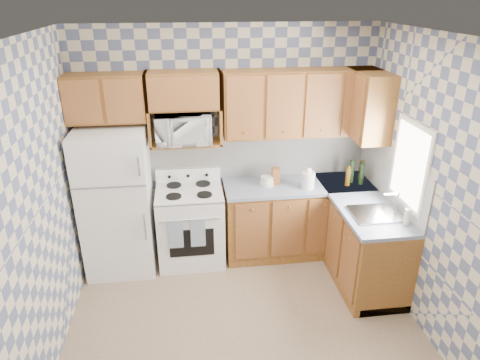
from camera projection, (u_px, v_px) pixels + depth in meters
name	position (u px, v px, depth m)	size (l,w,h in m)	color
floor	(245.00, 329.00, 4.15)	(3.40, 3.40, 0.00)	#7A654C
back_wall	(226.00, 144.00, 5.05)	(3.40, 0.02, 2.70)	slate
right_wall	(434.00, 194.00, 3.80)	(0.02, 3.20, 2.70)	slate
backsplash_back	(260.00, 154.00, 5.15)	(2.60, 0.01, 0.56)	white
backsplash_right	(391.00, 174.00, 4.59)	(0.01, 1.60, 0.56)	white
refrigerator	(117.00, 202.00, 4.79)	(0.75, 0.70, 1.68)	white
stove_body	(191.00, 226.00, 5.07)	(0.76, 0.65, 0.90)	white
cooktop	(189.00, 191.00, 4.88)	(0.76, 0.65, 0.03)	silver
backguard	(188.00, 174.00, 5.09)	(0.76, 0.08, 0.17)	white
dish_towel_left	(176.00, 234.00, 4.69)	(0.16, 0.03, 0.34)	navy
dish_towel_right	(198.00, 233.00, 4.72)	(0.16, 0.03, 0.34)	navy
base_cabinets_back	(297.00, 219.00, 5.25)	(1.75, 0.60, 0.88)	brown
base_cabinets_right	(357.00, 237.00, 4.86)	(0.60, 1.60, 0.88)	brown
countertop_back	(299.00, 185.00, 5.05)	(1.77, 0.63, 0.04)	slate
countertop_right	(361.00, 201.00, 4.67)	(0.63, 1.60, 0.04)	slate
upper_cabinets_back	(300.00, 103.00, 4.79)	(1.75, 0.33, 0.74)	brown
upper_cabinets_fridge	(105.00, 98.00, 4.50)	(0.82, 0.33, 0.50)	brown
upper_cabinets_right	(367.00, 105.00, 4.71)	(0.33, 0.70, 0.74)	brown
microwave_shelf	(186.00, 143.00, 4.81)	(0.80, 0.33, 0.03)	brown
microwave	(183.00, 128.00, 4.71)	(0.60, 0.41, 0.33)	white
sink	(375.00, 214.00, 4.35)	(0.48, 0.40, 0.03)	#B7B7BC
window	(410.00, 165.00, 4.17)	(0.02, 0.66, 0.86)	white
bottle_0	(351.00, 171.00, 5.03)	(0.06, 0.06, 0.27)	black
bottle_1	(361.00, 174.00, 4.99)	(0.06, 0.06, 0.26)	black
bottle_2	(361.00, 171.00, 5.09)	(0.06, 0.06, 0.24)	#4D340A
bottle_3	(348.00, 177.00, 4.96)	(0.06, 0.06, 0.22)	#4D340A
knife_block	(276.00, 176.00, 5.00)	(0.09, 0.09, 0.20)	brown
electric_kettle	(308.00, 180.00, 4.90)	(0.15, 0.15, 0.19)	white
food_containers	(267.00, 181.00, 4.99)	(0.16, 0.16, 0.11)	beige
soap_bottle	(407.00, 217.00, 4.13)	(0.06, 0.06, 0.17)	beige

